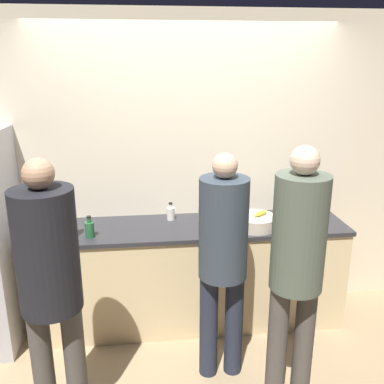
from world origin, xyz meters
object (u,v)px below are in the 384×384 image
at_px(person_center, 223,252).
at_px(bottle_clear, 171,213).
at_px(person_right, 297,259).
at_px(bottle_dark, 72,224).
at_px(cup_yellow, 60,224).
at_px(utensil_crock, 204,213).
at_px(person_left, 49,276).
at_px(fruit_bowl, 255,222).
at_px(bottle_green, 90,229).

xyz_separation_m(person_center, bottle_clear, (-0.30, 0.83, -0.01)).
bearing_deg(person_right, person_center, 145.51).
bearing_deg(bottle_dark, cup_yellow, 127.35).
relative_size(bottle_dark, cup_yellow, 2.71).
distance_m(person_center, utensil_crock, 0.77).
bearing_deg(bottle_clear, person_left, -123.59).
height_order(bottle_dark, cup_yellow, bottle_dark).
bearing_deg(bottle_dark, utensil_crock, 11.12).
bearing_deg(person_center, utensil_crock, 91.12).
height_order(utensil_crock, bottle_dark, bottle_dark).
bearing_deg(bottle_dark, fruit_bowl, 0.46).
xyz_separation_m(bottle_dark, cup_yellow, (-0.12, 0.16, -0.06)).
xyz_separation_m(person_right, bottle_green, (-1.35, 0.81, -0.06)).
bearing_deg(person_right, bottle_dark, 150.59).
relative_size(person_left, cup_yellow, 18.02).
distance_m(bottle_dark, cup_yellow, 0.21).
distance_m(bottle_clear, cup_yellow, 0.91).
relative_size(person_left, person_center, 1.04).
bearing_deg(fruit_bowl, utensil_crock, 152.96).
height_order(person_right, bottle_clear, person_right).
xyz_separation_m(person_left, bottle_clear, (0.77, 1.16, -0.07)).
bearing_deg(bottle_green, bottle_clear, 25.18).
bearing_deg(person_center, person_left, -162.88).
distance_m(person_center, person_right, 0.50).
height_order(person_center, bottle_green, person_center).
bearing_deg(person_center, bottle_green, 150.69).
bearing_deg(cup_yellow, person_right, -31.81).
distance_m(person_left, bottle_dark, 0.89).
xyz_separation_m(person_center, person_right, (0.41, -0.28, 0.06)).
distance_m(person_right, bottle_green, 1.58).
height_order(bottle_green, cup_yellow, bottle_green).
distance_m(person_left, person_right, 1.48).
distance_m(bottle_dark, bottle_clear, 0.83).
distance_m(fruit_bowl, bottle_green, 1.31).
bearing_deg(bottle_green, utensil_crock, 14.39).
xyz_separation_m(fruit_bowl, bottle_clear, (-0.67, 0.26, 0.01)).
bearing_deg(person_left, fruit_bowl, 31.95).
xyz_separation_m(person_left, cup_yellow, (-0.13, 1.05, -0.09)).
distance_m(person_center, cup_yellow, 1.40).
height_order(fruit_bowl, bottle_green, bottle_green).
bearing_deg(fruit_bowl, cup_yellow, 174.60).
height_order(person_right, utensil_crock, person_right).
bearing_deg(cup_yellow, bottle_green, -36.07).
bearing_deg(bottle_dark, bottle_clear, 19.34).
bearing_deg(utensil_crock, person_right, -67.87).
xyz_separation_m(person_center, utensil_crock, (-0.01, 0.77, -0.01)).
relative_size(person_right, cup_yellow, 18.27).
distance_m(person_left, bottle_green, 0.87).
xyz_separation_m(utensil_crock, bottle_clear, (-0.28, 0.07, -0.01)).
relative_size(person_right, bottle_green, 10.10).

